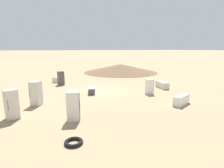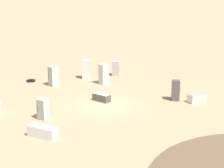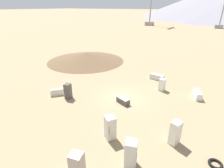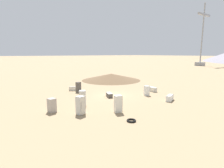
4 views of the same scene
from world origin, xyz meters
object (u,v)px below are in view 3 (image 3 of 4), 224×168
object	(u,v)px
discarded_fridge_3	(175,133)
discarded_fridge_4	(110,128)
discarded_fridge_1	(157,77)
discarded_fridge_7	(131,154)
power_pylon_0	(224,8)
power_pylon_1	(151,5)
scrap_tire	(215,164)
discarded_fridge_6	(68,91)
discarded_fridge_8	(77,164)
discarded_fridge_2	(57,92)
discarded_fridge_5	(123,101)
discarded_fridge_0	(162,85)
discarded_fridge_9	(197,94)

from	to	relation	value
discarded_fridge_3	discarded_fridge_4	distance (m)	4.57
discarded_fridge_1	discarded_fridge_7	bearing A→B (deg)	20.93
power_pylon_0	power_pylon_1	size ratio (longest dim) A/B	0.89
discarded_fridge_4	scrap_tire	xyz separation A→B (m)	(-1.32, 6.81, -0.84)
discarded_fridge_7	discarded_fridge_1	bearing A→B (deg)	174.78
power_pylon_0	discarded_fridge_6	xyz separation A→B (m)	(80.11, -10.94, -7.44)
power_pylon_0	discarded_fridge_3	xyz separation A→B (m)	(81.11, 0.26, -7.35)
discarded_fridge_8	discarded_fridge_2	bearing A→B (deg)	40.91
discarded_fridge_5	power_pylon_0	bearing A→B (deg)	-163.60
discarded_fridge_0	discarded_fridge_1	bearing A→B (deg)	126.36
discarded_fridge_0	discarded_fridge_4	world-z (taller)	discarded_fridge_4
discarded_fridge_1	discarded_fridge_3	size ratio (longest dim) A/B	1.09
discarded_fridge_1	discarded_fridge_4	xyz separation A→B (m)	(12.77, 0.65, 0.57)
discarded_fridge_1	scrap_tire	xyz separation A→B (m)	(11.46, 7.46, -0.27)
discarded_fridge_4	discarded_fridge_7	xyz separation A→B (m)	(1.43, 2.33, 0.01)
power_pylon_1	discarded_fridge_2	world-z (taller)	power_pylon_1
discarded_fridge_3	discarded_fridge_1	bearing A→B (deg)	132.36
discarded_fridge_5	discarded_fridge_8	size ratio (longest dim) A/B	1.06
discarded_fridge_6	discarded_fridge_1	bearing A→B (deg)	-47.07
power_pylon_0	discarded_fridge_2	world-z (taller)	power_pylon_0
discarded_fridge_0	discarded_fridge_8	bearing A→B (deg)	-85.27
discarded_fridge_2	discarded_fridge_7	world-z (taller)	discarded_fridge_7
discarded_fridge_2	discarded_fridge_8	size ratio (longest dim) A/B	1.04
discarded_fridge_3	scrap_tire	size ratio (longest dim) A/B	2.10
power_pylon_1	discarded_fridge_4	bearing A→B (deg)	18.36
discarded_fridge_1	discarded_fridge_4	bearing A→B (deg)	11.99
power_pylon_0	discarded_fridge_4	distance (m)	83.46
discarded_fridge_0	discarded_fridge_3	distance (m)	8.65
power_pylon_0	discarded_fridge_7	size ratio (longest dim) A/B	14.32
discarded_fridge_4	discarded_fridge_8	distance (m)	3.53
scrap_tire	discarded_fridge_0	bearing A→B (deg)	-145.32
discarded_fridge_9	discarded_fridge_1	bearing A→B (deg)	-48.25
discarded_fridge_6	discarded_fridge_5	bearing A→B (deg)	-83.71
discarded_fridge_0	power_pylon_1	bearing A→B (deg)	120.00
power_pylon_1	scrap_tire	size ratio (longest dim) A/B	35.00
discarded_fridge_0	scrap_tire	size ratio (longest dim) A/B	1.66
discarded_fridge_3	discarded_fridge_7	distance (m)	3.82
power_pylon_0	discarded_fridge_3	world-z (taller)	power_pylon_0
discarded_fridge_3	discarded_fridge_7	size ratio (longest dim) A/B	0.97
power_pylon_1	discarded_fridge_0	xyz separation A→B (m)	(69.46, 27.19, -8.59)
power_pylon_0	scrap_tire	world-z (taller)	power_pylon_0
discarded_fridge_4	power_pylon_0	bearing A→B (deg)	-148.59
discarded_fridge_8	discarded_fridge_9	xyz separation A→B (m)	(-13.70, 4.66, -0.36)
discarded_fridge_0	power_pylon_0	bearing A→B (deg)	96.24
discarded_fridge_0	discarded_fridge_3	xyz separation A→B (m)	(8.00, 3.29, 0.19)
discarded_fridge_4	discarded_fridge_6	distance (m)	7.64
discarded_fridge_6	discarded_fridge_9	bearing A→B (deg)	-72.11
discarded_fridge_0	discarded_fridge_2	bearing A→B (deg)	-134.80
discarded_fridge_2	discarded_fridge_6	distance (m)	1.69
power_pylon_0	discarded_fridge_8	size ratio (longest dim) A/B	18.29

